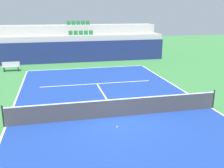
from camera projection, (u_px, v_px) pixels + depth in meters
ground_plane at (118, 117)px, 13.38m from camera, size 80.00×80.00×0.00m
court_surface at (118, 117)px, 13.38m from camera, size 11.00×24.00×0.01m
baseline_far at (87, 68)px, 24.58m from camera, size 11.00×0.10×0.00m
sideline_left at (5, 127)px, 12.22m from camera, size 0.10×24.00×0.00m
sideline_right at (212, 108)px, 14.54m from camera, size 0.10×24.00×0.00m
service_line_far at (97, 84)px, 19.38m from camera, size 8.26×0.10×0.00m
centre_service_line at (105, 97)px, 16.38m from camera, size 0.10×6.40×0.00m
back_wall at (83, 52)px, 27.24m from camera, size 17.74×0.30×2.19m
stands_tier_lower at (81, 47)px, 28.43m from camera, size 17.74×2.40×2.74m
stands_tier_upper at (79, 41)px, 30.55m from camera, size 17.74×2.40×3.68m
seating_row_lower at (81, 34)px, 28.11m from camera, size 2.66×0.44×0.44m
seating_row_upper at (78, 24)px, 30.10m from camera, size 2.66×0.44×0.44m
tennis_net at (118, 108)px, 13.24m from camera, size 11.08×0.08×1.07m
player_bench at (11, 66)px, 23.22m from camera, size 1.50×0.40×0.85m
tennis_ball_0 at (117, 127)px, 12.13m from camera, size 0.07×0.07×0.07m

